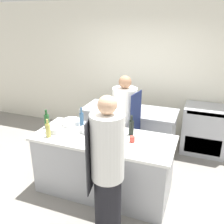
# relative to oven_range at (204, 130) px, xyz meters

# --- Properties ---
(ground_plane) EXTENTS (16.00, 16.00, 0.00)m
(ground_plane) POSITION_rel_oven_range_xyz_m (-1.35, -1.78, -0.46)
(ground_plane) COLOR gray
(wall_back) EXTENTS (8.00, 0.06, 2.80)m
(wall_back) POSITION_rel_oven_range_xyz_m (-1.35, 0.35, 0.94)
(wall_back) COLOR silver
(wall_back) RESTS_ON ground_plane
(prep_counter) EXTENTS (1.98, 0.83, 0.90)m
(prep_counter) POSITION_rel_oven_range_xyz_m (-1.35, -1.78, -0.01)
(prep_counter) COLOR #A8AAAF
(prep_counter) RESTS_ON ground_plane
(pass_counter) EXTENTS (1.71, 0.69, 0.90)m
(pass_counter) POSITION_rel_oven_range_xyz_m (-1.33, -0.57, -0.01)
(pass_counter) COLOR #A8AAAF
(pass_counter) RESTS_ON ground_plane
(oven_range) EXTENTS (0.80, 0.60, 0.92)m
(oven_range) POSITION_rel_oven_range_xyz_m (0.00, 0.00, 0.00)
(oven_range) COLOR #A8AAAF
(oven_range) RESTS_ON ground_plane
(chef_at_prep_near) EXTENTS (0.40, 0.39, 1.75)m
(chef_at_prep_near) POSITION_rel_oven_range_xyz_m (-0.99, -2.50, 0.42)
(chef_at_prep_near) COLOR black
(chef_at_prep_near) RESTS_ON ground_plane
(chef_at_stove) EXTENTS (0.43, 0.42, 1.62)m
(chef_at_stove) POSITION_rel_oven_range_xyz_m (-1.27, -1.06, 0.34)
(chef_at_stove) COLOR black
(chef_at_stove) RESTS_ON ground_plane
(bottle_olive_oil) EXTENTS (0.07, 0.07, 0.29)m
(bottle_olive_oil) POSITION_rel_oven_range_xyz_m (-1.00, -1.56, 0.55)
(bottle_olive_oil) COLOR black
(bottle_olive_oil) RESTS_ON prep_counter
(bottle_vinegar) EXTENTS (0.08, 0.08, 0.25)m
(bottle_vinegar) POSITION_rel_oven_range_xyz_m (-1.19, -2.02, 0.54)
(bottle_vinegar) COLOR silver
(bottle_vinegar) RESTS_ON prep_counter
(bottle_wine) EXTENTS (0.07, 0.07, 0.26)m
(bottle_wine) POSITION_rel_oven_range_xyz_m (-2.06, -2.04, 0.54)
(bottle_wine) COLOR #B2A84C
(bottle_wine) RESTS_ON prep_counter
(bottle_cooking_oil) EXTENTS (0.07, 0.07, 0.29)m
(bottle_cooking_oil) POSITION_rel_oven_range_xyz_m (-2.26, -1.78, 0.55)
(bottle_cooking_oil) COLOR #19471E
(bottle_cooking_oil) RESTS_ON prep_counter
(bottle_sauce) EXTENTS (0.06, 0.06, 0.32)m
(bottle_sauce) POSITION_rel_oven_range_xyz_m (-1.78, -1.58, 0.56)
(bottle_sauce) COLOR #2D5175
(bottle_sauce) RESTS_ON prep_counter
(bowl_mixing_large) EXTENTS (0.25, 0.25, 0.05)m
(bowl_mixing_large) POSITION_rel_oven_range_xyz_m (-1.63, -1.69, 0.46)
(bowl_mixing_large) COLOR #B7BABC
(bowl_mixing_large) RESTS_ON prep_counter
(bowl_prep_small) EXTENTS (0.28, 0.28, 0.08)m
(bowl_prep_small) POSITION_rel_oven_range_xyz_m (-1.97, -1.55, 0.48)
(bowl_prep_small) COLOR white
(bowl_prep_small) RESTS_ON prep_counter
(bowl_ceramic_blue) EXTENTS (0.23, 0.23, 0.07)m
(bowl_ceramic_blue) POSITION_rel_oven_range_xyz_m (-2.08, -1.87, 0.47)
(bowl_ceramic_blue) COLOR #B7BABC
(bowl_ceramic_blue) RESTS_ON prep_counter
(cup) EXTENTS (0.07, 0.07, 0.08)m
(cup) POSITION_rel_oven_range_xyz_m (-0.92, -1.77, 0.48)
(cup) COLOR #B2382D
(cup) RESTS_ON prep_counter
(cutting_board) EXTENTS (0.29, 0.21, 0.01)m
(cutting_board) POSITION_rel_oven_range_xyz_m (-1.43, -1.98, 0.44)
(cutting_board) COLOR white
(cutting_board) RESTS_ON prep_counter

